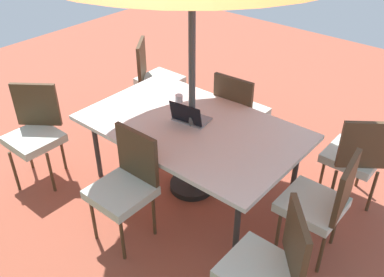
{
  "coord_description": "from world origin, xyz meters",
  "views": [
    {
      "loc": [
        -2.11,
        2.51,
        2.75
      ],
      "look_at": [
        0.0,
        0.0,
        0.59
      ],
      "focal_mm": 39.56,
      "sensor_mm": 36.0,
      "label": 1
    }
  ],
  "objects_px": {
    "chair_northeast": "(35,130)",
    "cup": "(179,99)",
    "chair_southwest": "(356,155)",
    "chair_northwest": "(269,265)",
    "chair_south": "(239,110)",
    "chair_west": "(321,201)",
    "laptop": "(190,117)",
    "dining_table": "(192,129)",
    "chair_north": "(126,183)",
    "chair_southeast": "(155,76)"
  },
  "relations": [
    {
      "from": "chair_west",
      "to": "cup",
      "type": "height_order",
      "value": "chair_west"
    },
    {
      "from": "chair_southeast",
      "to": "laptop",
      "type": "relative_size",
      "value": 2.79
    },
    {
      "from": "chair_south",
      "to": "cup",
      "type": "relative_size",
      "value": 10.74
    },
    {
      "from": "chair_southwest",
      "to": "chair_northwest",
      "type": "relative_size",
      "value": 1.0
    },
    {
      "from": "chair_southwest",
      "to": "chair_north",
      "type": "bearing_deg",
      "value": 13.84
    },
    {
      "from": "chair_northeast",
      "to": "laptop",
      "type": "height_order",
      "value": "chair_northeast"
    },
    {
      "from": "chair_south",
      "to": "chair_northeast",
      "type": "xyz_separation_m",
      "value": [
        1.3,
        1.61,
        0.0
      ]
    },
    {
      "from": "chair_southwest",
      "to": "dining_table",
      "type": "bearing_deg",
      "value": -5.38
    },
    {
      "from": "chair_south",
      "to": "chair_northeast",
      "type": "height_order",
      "value": "same"
    },
    {
      "from": "chair_southwest",
      "to": "laptop",
      "type": "bearing_deg",
      "value": -7.58
    },
    {
      "from": "chair_southwest",
      "to": "chair_southeast",
      "type": "height_order",
      "value": "same"
    },
    {
      "from": "chair_northeast",
      "to": "laptop",
      "type": "distance_m",
      "value": 1.54
    },
    {
      "from": "chair_west",
      "to": "cup",
      "type": "xyz_separation_m",
      "value": [
        1.66,
        -0.22,
        0.23
      ]
    },
    {
      "from": "dining_table",
      "to": "chair_southeast",
      "type": "height_order",
      "value": "chair_southeast"
    },
    {
      "from": "chair_northwest",
      "to": "cup",
      "type": "height_order",
      "value": "chair_northwest"
    },
    {
      "from": "chair_southwest",
      "to": "laptop",
      "type": "height_order",
      "value": "chair_southwest"
    },
    {
      "from": "chair_south",
      "to": "chair_west",
      "type": "bearing_deg",
      "value": 145.4
    },
    {
      "from": "chair_northwest",
      "to": "chair_west",
      "type": "bearing_deg",
      "value": 140.67
    },
    {
      "from": "chair_west",
      "to": "chair_northeast",
      "type": "relative_size",
      "value": 1.0
    },
    {
      "from": "chair_south",
      "to": "chair_southeast",
      "type": "height_order",
      "value": "same"
    },
    {
      "from": "chair_south",
      "to": "cup",
      "type": "xyz_separation_m",
      "value": [
        0.36,
        0.54,
        0.23
      ]
    },
    {
      "from": "chair_south",
      "to": "chair_north",
      "type": "height_order",
      "value": "same"
    },
    {
      "from": "dining_table",
      "to": "chair_south",
      "type": "distance_m",
      "value": 0.79
    },
    {
      "from": "chair_south",
      "to": "chair_west",
      "type": "height_order",
      "value": "same"
    },
    {
      "from": "chair_northwest",
      "to": "chair_northeast",
      "type": "xyz_separation_m",
      "value": [
        2.61,
        0.05,
        0.0
      ]
    },
    {
      "from": "chair_west",
      "to": "chair_northeast",
      "type": "bearing_deg",
      "value": -79.56
    },
    {
      "from": "chair_west",
      "to": "laptop",
      "type": "height_order",
      "value": "chair_west"
    },
    {
      "from": "dining_table",
      "to": "chair_north",
      "type": "height_order",
      "value": "chair_north"
    },
    {
      "from": "chair_southwest",
      "to": "chair_west",
      "type": "height_order",
      "value": "same"
    },
    {
      "from": "chair_north",
      "to": "chair_west",
      "type": "height_order",
      "value": "same"
    },
    {
      "from": "chair_northwest",
      "to": "cup",
      "type": "xyz_separation_m",
      "value": [
        1.67,
        -1.01,
        0.23
      ]
    },
    {
      "from": "chair_northwest",
      "to": "laptop",
      "type": "height_order",
      "value": "chair_northwest"
    },
    {
      "from": "chair_northwest",
      "to": "chair_northeast",
      "type": "height_order",
      "value": "same"
    },
    {
      "from": "chair_west",
      "to": "laptop",
      "type": "bearing_deg",
      "value": -98.5
    },
    {
      "from": "dining_table",
      "to": "chair_northwest",
      "type": "relative_size",
      "value": 2.05
    },
    {
      "from": "chair_southwest",
      "to": "chair_south",
      "type": "relative_size",
      "value": 1.0
    },
    {
      "from": "cup",
      "to": "chair_southwest",
      "type": "bearing_deg",
      "value": -161.15
    },
    {
      "from": "chair_north",
      "to": "chair_northeast",
      "type": "relative_size",
      "value": 1.0
    },
    {
      "from": "laptop",
      "to": "chair_northwest",
      "type": "bearing_deg",
      "value": 141.19
    },
    {
      "from": "chair_northeast",
      "to": "cup",
      "type": "relative_size",
      "value": 10.74
    },
    {
      "from": "chair_northwest",
      "to": "laptop",
      "type": "relative_size",
      "value": 2.79
    },
    {
      "from": "cup",
      "to": "chair_south",
      "type": "bearing_deg",
      "value": -123.34
    },
    {
      "from": "chair_west",
      "to": "chair_northeast",
      "type": "height_order",
      "value": "same"
    },
    {
      "from": "chair_north",
      "to": "laptop",
      "type": "xyz_separation_m",
      "value": [
        0.03,
        -0.84,
        0.23
      ]
    },
    {
      "from": "chair_southwest",
      "to": "cup",
      "type": "height_order",
      "value": "chair_southwest"
    },
    {
      "from": "cup",
      "to": "chair_north",
      "type": "bearing_deg",
      "value": 108.0
    },
    {
      "from": "chair_northwest",
      "to": "chair_west",
      "type": "relative_size",
      "value": 1.0
    },
    {
      "from": "chair_north",
      "to": "chair_northeast",
      "type": "xyz_separation_m",
      "value": [
        1.28,
        0.02,
        0.0
      ]
    },
    {
      "from": "chair_northwest",
      "to": "laptop",
      "type": "bearing_deg",
      "value": -161.08
    },
    {
      "from": "chair_north",
      "to": "chair_west",
      "type": "xyz_separation_m",
      "value": [
        -1.32,
        -0.82,
        0.0
      ]
    }
  ]
}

